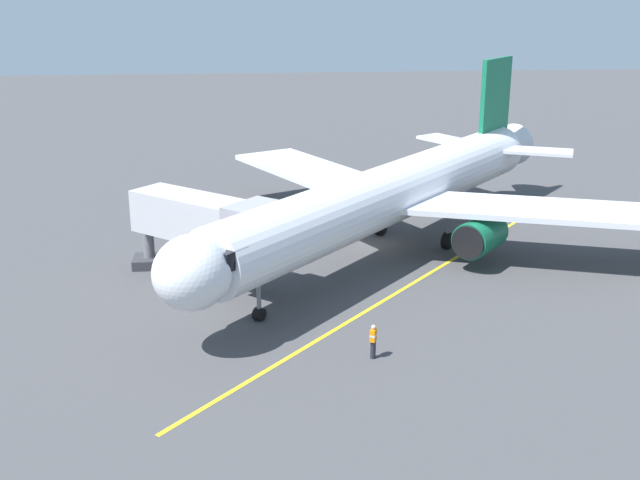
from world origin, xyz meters
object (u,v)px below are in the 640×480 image
at_px(tug_near_nose, 371,180).
at_px(ground_crew_marshaller, 373,341).
at_px(airplane, 394,193).
at_px(jet_bridge, 214,224).

bearing_deg(tug_near_nose, ground_crew_marshaller, 81.14).
bearing_deg(airplane, ground_crew_marshaller, 76.07).
relative_size(ground_crew_marshaller, tug_near_nose, 0.62).
relative_size(airplane, tug_near_nose, 12.27).
xyz_separation_m(jet_bridge, tug_near_nose, (-12.72, -22.11, -3.06)).
bearing_deg(ground_crew_marshaller, jet_bridge, -53.64).
bearing_deg(jet_bridge, tug_near_nose, -119.90).
distance_m(ground_crew_marshaller, tug_near_nose, 32.90).
height_order(airplane, tug_near_nose, airplane).
relative_size(jet_bridge, ground_crew_marshaller, 5.78).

